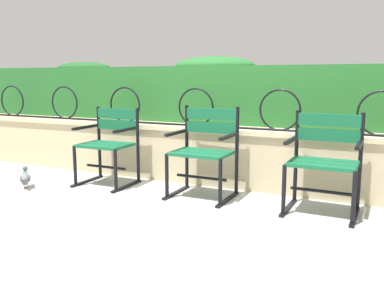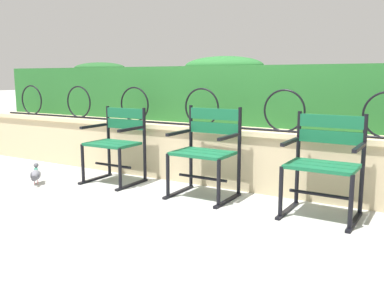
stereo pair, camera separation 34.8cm
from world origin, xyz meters
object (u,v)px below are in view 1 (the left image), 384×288
object	(u,v)px
park_chair_left	(109,143)
park_chair_right	(324,159)
pigeon_near_chairs	(25,178)
park_chair_centre	(205,149)

from	to	relation	value
park_chair_left	park_chair_right	world-z (taller)	park_chair_right
pigeon_near_chairs	park_chair_right	bearing A→B (deg)	10.67
park_chair_left	pigeon_near_chairs	distance (m)	0.95
park_chair_right	pigeon_near_chairs	size ratio (longest dim) A/B	3.71
park_chair_left	park_chair_right	xyz separation A→B (m)	(2.26, -0.00, 0.01)
pigeon_near_chairs	park_chair_centre	bearing A→B (deg)	17.30
park_chair_right	pigeon_near_chairs	distance (m)	3.02
park_chair_centre	park_chair_right	distance (m)	1.13
park_chair_left	pigeon_near_chairs	world-z (taller)	park_chair_left
park_chair_left	pigeon_near_chairs	size ratio (longest dim) A/B	3.56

